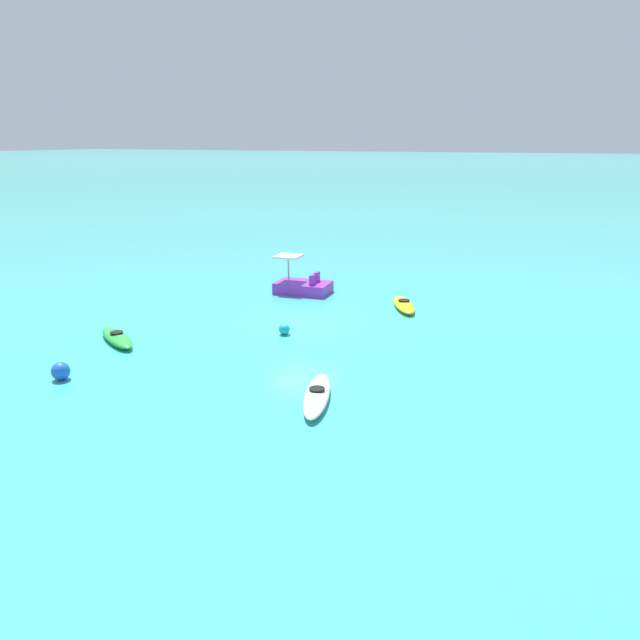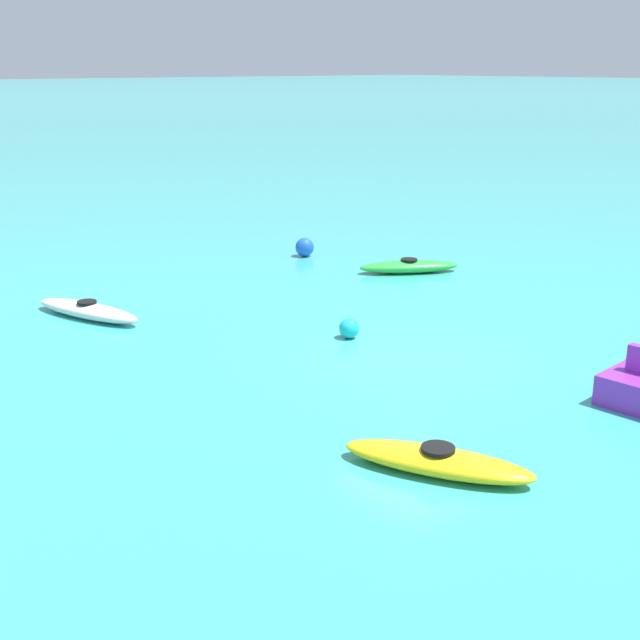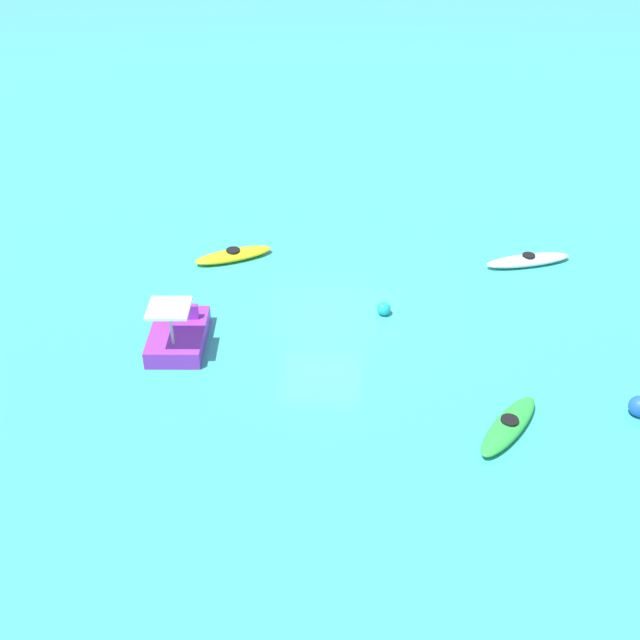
{
  "view_description": "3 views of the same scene",
  "coord_description": "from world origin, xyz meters",
  "px_view_note": "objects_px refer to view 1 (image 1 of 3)",
  "views": [
    {
      "loc": [
        -19.77,
        -9.55,
        6.68
      ],
      "look_at": [
        -0.96,
        -1.12,
        0.43
      ],
      "focal_mm": 33.63,
      "sensor_mm": 36.0,
      "label": 1
    },
    {
      "loc": [
        10.0,
        -10.69,
        5.24
      ],
      "look_at": [
        -2.14,
        -0.58,
        0.39
      ],
      "focal_mm": 46.91,
      "sensor_mm": 36.0,
      "label": 2
    },
    {
      "loc": [
        -1.57,
        18.91,
        12.52
      ],
      "look_at": [
        -0.02,
        1.09,
        0.5
      ],
      "focal_mm": 42.95,
      "sensor_mm": 36.0,
      "label": 3
    }
  ],
  "objects_px": {
    "kayak_green": "(117,338)",
    "kayak_yellow": "(404,305)",
    "buoy_cyan": "(284,329)",
    "kayak_white": "(317,395)",
    "pedal_boat_purple": "(303,286)",
    "buoy_blue": "(61,371)"
  },
  "relations": [
    {
      "from": "kayak_green",
      "to": "buoy_blue",
      "type": "height_order",
      "value": "buoy_blue"
    },
    {
      "from": "kayak_yellow",
      "to": "buoy_blue",
      "type": "bearing_deg",
      "value": 148.92
    },
    {
      "from": "kayak_yellow",
      "to": "pedal_boat_purple",
      "type": "height_order",
      "value": "pedal_boat_purple"
    },
    {
      "from": "buoy_cyan",
      "to": "kayak_green",
      "type": "bearing_deg",
      "value": 122.51
    },
    {
      "from": "kayak_white",
      "to": "kayak_green",
      "type": "bearing_deg",
      "value": 79.16
    },
    {
      "from": "kayak_yellow",
      "to": "buoy_blue",
      "type": "xyz_separation_m",
      "value": [
        -11.39,
        6.86,
        0.1
      ]
    },
    {
      "from": "kayak_white",
      "to": "buoy_cyan",
      "type": "bearing_deg",
      "value": 36.07
    },
    {
      "from": "kayak_green",
      "to": "kayak_yellow",
      "type": "xyz_separation_m",
      "value": [
        8.12,
        -7.75,
        0.0
      ]
    },
    {
      "from": "kayak_white",
      "to": "pedal_boat_purple",
      "type": "relative_size",
      "value": 1.16
    },
    {
      "from": "kayak_white",
      "to": "pedal_boat_purple",
      "type": "distance_m",
      "value": 11.68
    },
    {
      "from": "buoy_cyan",
      "to": "buoy_blue",
      "type": "bearing_deg",
      "value": 148.04
    },
    {
      "from": "kayak_white",
      "to": "buoy_cyan",
      "type": "xyz_separation_m",
      "value": [
        4.67,
        3.4,
        0.04
      ]
    },
    {
      "from": "kayak_green",
      "to": "kayak_yellow",
      "type": "distance_m",
      "value": 11.22
    },
    {
      "from": "pedal_boat_purple",
      "to": "kayak_white",
      "type": "bearing_deg",
      "value": -152.41
    },
    {
      "from": "kayak_green",
      "to": "kayak_yellow",
      "type": "relative_size",
      "value": 0.97
    },
    {
      "from": "buoy_cyan",
      "to": "buoy_blue",
      "type": "xyz_separation_m",
      "value": [
        -6.35,
        3.96,
        0.06
      ]
    },
    {
      "from": "pedal_boat_purple",
      "to": "buoy_cyan",
      "type": "distance_m",
      "value": 6.03
    },
    {
      "from": "kayak_white",
      "to": "kayak_yellow",
      "type": "bearing_deg",
      "value": 2.92
    },
    {
      "from": "pedal_boat_purple",
      "to": "buoy_blue",
      "type": "bearing_deg",
      "value": 170.79
    },
    {
      "from": "buoy_cyan",
      "to": "kayak_white",
      "type": "bearing_deg",
      "value": -143.93
    },
    {
      "from": "kayak_yellow",
      "to": "pedal_boat_purple",
      "type": "bearing_deg",
      "value": 82.47
    },
    {
      "from": "kayak_white",
      "to": "buoy_blue",
      "type": "bearing_deg",
      "value": 102.9
    }
  ]
}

